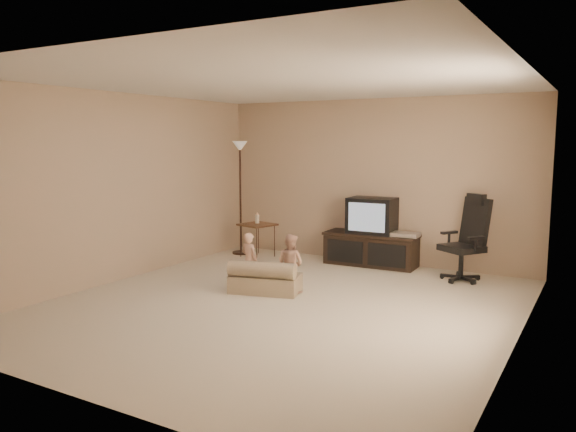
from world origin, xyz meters
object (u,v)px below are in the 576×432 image
tv_stand (372,237)px  side_table (257,225)px  toddler_right (290,263)px  office_chair (466,250)px  floor_lamp (240,172)px  toddler_left (249,261)px  child_sofa (264,280)px

tv_stand → side_table: (-1.84, -0.33, 0.10)m
side_table → toddler_right: (1.54, -1.63, -0.16)m
office_chair → side_table: size_ratio=1.60×
office_chair → floor_lamp: 3.77m
floor_lamp → toddler_right: 2.74m
floor_lamp → toddler_left: (1.37, -1.79, -1.00)m
office_chair → side_table: 3.28m
child_sofa → toddler_left: size_ratio=1.30×
toddler_left → tv_stand: bearing=-99.9°
tv_stand → office_chair: size_ratio=1.24×
floor_lamp → toddler_left: bearing=-52.5°
toddler_left → office_chair: bearing=-129.4°
child_sofa → side_table: bearing=110.2°
side_table → floor_lamp: (-0.37, 0.07, 0.84)m
child_sofa → floor_lamp: bearing=116.3°
floor_lamp → child_sofa: (1.65, -1.88, -1.19)m
office_chair → floor_lamp: (-3.65, -0.01, 0.94)m
child_sofa → toddler_right: size_ratio=1.28×
toddler_right → office_chair: bearing=-130.5°
floor_lamp → toddler_right: size_ratio=2.55×
office_chair → toddler_left: size_ratio=1.62×
tv_stand → office_chair: (1.44, -0.25, -0.01)m
tv_stand → side_table: tv_stand is taller
tv_stand → floor_lamp: bearing=-175.2°
child_sofa → toddler_left: (-0.27, 0.08, 0.19)m
toddler_left → toddler_right: (0.54, 0.10, 0.01)m
tv_stand → office_chair: 1.46m
toddler_left → side_table: bearing=-47.7°
child_sofa → toddler_right: bearing=19.5°
floor_lamp → child_sofa: 2.77m
tv_stand → toddler_left: (-0.84, -2.06, -0.07)m
floor_lamp → toddler_right: bearing=-41.5°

